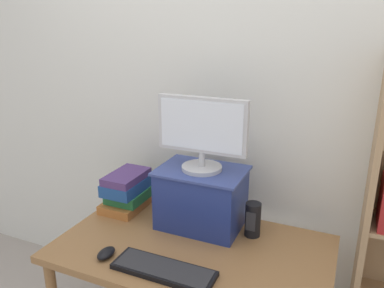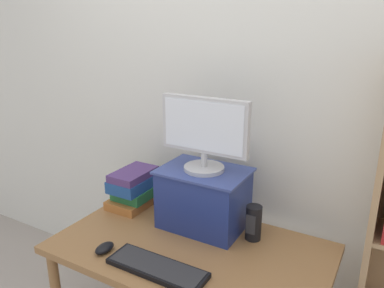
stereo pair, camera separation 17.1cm
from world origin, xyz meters
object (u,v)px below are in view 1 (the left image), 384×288
object	(u,v)px
computer_mouse	(106,253)
desk_speaker	(253,220)
keyboard	(164,270)
desk	(192,259)
riser_box	(202,196)
book_stack	(127,191)
computer_monitor	(202,132)

from	to	relation	value
computer_mouse	desk_speaker	distance (m)	0.71
keyboard	desk_speaker	xyz separation A→B (m)	(0.26, 0.44, 0.07)
desk	riser_box	size ratio (longest dim) A/B	2.91
computer_mouse	desk_speaker	size ratio (longest dim) A/B	0.60
computer_mouse	book_stack	world-z (taller)	book_stack
computer_monitor	computer_mouse	xyz separation A→B (m)	(-0.28, -0.44, -0.49)
desk_speaker	book_stack	bearing A→B (deg)	-179.61
computer_mouse	desk_speaker	world-z (taller)	desk_speaker
riser_box	computer_monitor	bearing A→B (deg)	-90.00
keyboard	book_stack	xyz separation A→B (m)	(-0.46, 0.43, 0.09)
book_stack	desk_speaker	bearing A→B (deg)	0.39
desk	computer_mouse	xyz separation A→B (m)	(-0.32, -0.24, 0.09)
computer_mouse	keyboard	bearing A→B (deg)	1.17
computer_mouse	book_stack	bearing A→B (deg)	111.62
keyboard	book_stack	bearing A→B (deg)	136.99
desk	keyboard	bearing A→B (deg)	-97.23
desk	computer_monitor	distance (m)	0.62
computer_monitor	desk_speaker	xyz separation A→B (m)	(0.27, 0.01, -0.42)
keyboard	desk	bearing A→B (deg)	82.77
keyboard	computer_mouse	bearing A→B (deg)	-178.83
riser_box	computer_monitor	world-z (taller)	computer_monitor
desk	riser_box	bearing A→B (deg)	100.39
riser_box	computer_mouse	distance (m)	0.54
keyboard	desk_speaker	distance (m)	0.52
riser_box	book_stack	xyz separation A→B (m)	(-0.46, -0.00, -0.06)
computer_monitor	book_stack	world-z (taller)	computer_monitor
computer_mouse	computer_monitor	bearing A→B (deg)	57.15
book_stack	desk_speaker	size ratio (longest dim) A/B	1.56
desk	book_stack	distance (m)	0.56
computer_monitor	book_stack	size ratio (longest dim) A/B	1.68
riser_box	computer_monitor	distance (m)	0.34
riser_box	computer_mouse	xyz separation A→B (m)	(-0.28, -0.44, -0.14)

